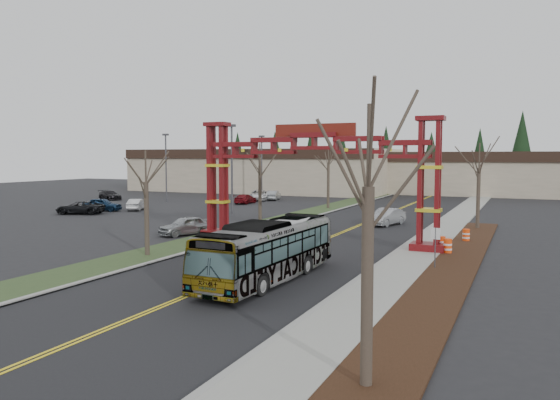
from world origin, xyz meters
The scene contains 35 objects.
ground centered at (0.00, 0.00, 0.00)m, with size 200.00×200.00×0.00m, color black.
road centered at (0.00, 25.00, 0.01)m, with size 12.00×110.00×0.02m, color black.
lane_line_left centered at (-0.12, 25.00, 0.03)m, with size 0.12×100.00×0.01m, color yellow.
lane_line_right centered at (0.12, 25.00, 0.03)m, with size 0.12×100.00×0.01m, color yellow.
curb_right centered at (6.15, 25.00, 0.07)m, with size 0.30×110.00×0.15m, color #979793.
sidewalk_right centered at (7.60, 25.00, 0.08)m, with size 2.60×110.00×0.14m, color gray.
landscape_strip centered at (10.20, 10.00, 0.06)m, with size 2.60×50.00×0.12m, color black.
grass_median centered at (-8.00, 25.00, 0.04)m, with size 4.00×110.00×0.08m, color #2B4120.
curb_left centered at (-6.15, 25.00, 0.07)m, with size 0.30×110.00×0.15m, color #979793.
gateway_arch centered at (0.00, 18.00, 5.98)m, with size 18.20×1.60×8.90m.
retail_building_west centered at (-30.00, 71.96, 3.76)m, with size 46.00×22.30×7.50m.
retail_building_east centered at (10.00, 79.95, 3.51)m, with size 38.00×20.30×7.00m.
conifer_treeline centered at (0.25, 92.00, 6.49)m, with size 116.10×5.60×13.00m.
transit_bus centered at (1.98, 6.27, 1.54)m, with size 2.58×11.04×3.07m, color #97999E.
silver_sedan centered at (2.22, 30.72, 0.77)m, with size 1.64×4.69×1.55m, color #A5A8AD.
parked_car_near_a centered at (-11.00, 18.00, 0.76)m, with size 1.79×4.45×1.52m, color #999DA1.
parked_car_near_b centered at (-27.76, 32.56, 0.66)m, with size 1.41×4.03×1.33m, color white.
parked_car_near_c centered at (-30.60, 26.53, 0.71)m, with size 2.35×5.10×1.42m, color black.
parked_car_mid_a centered at (-20.33, 45.61, 0.63)m, with size 1.78×4.37×1.27m, color maroon.
parked_car_mid_b centered at (-30.67, 30.05, 0.75)m, with size 1.78×4.43×1.51m, color #152D4C.
parked_car_far_a centered at (-19.41, 52.51, 0.68)m, with size 1.43×4.10×1.35m, color #A4A9AB.
parked_car_far_b centered at (-21.13, 51.31, 0.76)m, with size 2.54×5.50×1.53m, color white.
parked_car_far_c centered at (-41.22, 43.14, 0.67)m, with size 1.89×4.65×1.35m, color black.
bare_tree_median_near centered at (-8.00, 9.31, 4.66)m, with size 3.03×3.03×6.69m.
bare_tree_median_mid centered at (-8.00, 25.33, 5.42)m, with size 3.04×3.04×7.46m.
bare_tree_median_far centered at (-8.00, 43.71, 5.47)m, with size 3.33×3.33×7.71m.
bare_tree_right_near centered at (10.00, -4.27, 5.47)m, with size 3.31×3.31×7.68m.
bare_tree_right_far centered at (10.00, 31.48, 5.28)m, with size 3.23×3.23×7.43m.
light_pole_near centered at (-15.35, 33.25, 5.62)m, with size 0.84×0.42×9.72m.
light_pole_mid centered at (-31.52, 43.51, 5.43)m, with size 0.81×0.41×9.38m.
light_pole_far centered at (-23.51, 56.99, 5.48)m, with size 0.82×0.41×9.47m.
street_sign centered at (9.27, 12.56, 1.68)m, with size 0.53×0.13×2.34m.
barrel_south centered at (9.29, 17.70, 0.51)m, with size 0.55×0.55×1.01m.
barrel_mid centered at (8.75, 18.77, 0.50)m, with size 0.53×0.53×0.99m.
barrel_north centered at (9.85, 23.48, 0.49)m, with size 0.52×0.52×0.97m.
Camera 1 is at (13.82, -18.34, 6.32)m, focal length 35.00 mm.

